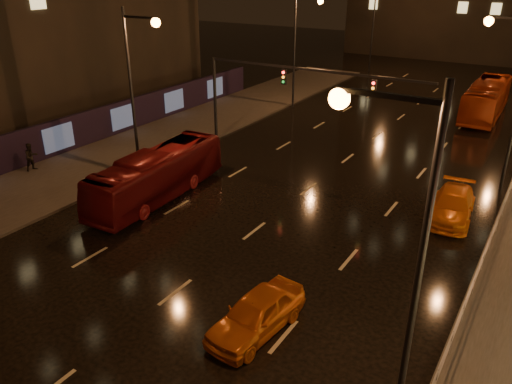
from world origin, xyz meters
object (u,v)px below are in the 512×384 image
Objects in this scene: bus_red at (158,175)px; taxi_near at (257,314)px; taxi_far at (453,206)px; bus_curb at (486,99)px; pedestrian_b at (31,157)px.

taxi_near is at bearing -36.06° from bus_red.
taxi_far is at bearing 79.16° from taxi_near.
bus_curb is 6.18× the size of pedestrian_b.
taxi_near is at bearing -98.71° from pedestrian_b.
bus_curb is 34.28m from taxi_near.
taxi_far is (14.66, 6.13, -0.67)m from bus_red.
bus_curb is 36.32m from pedestrian_b.
pedestrian_b is at bearing 171.38° from taxi_near.
taxi_far is (3.95, 12.86, -0.03)m from taxi_near.
taxi_near is (-2.00, -34.21, -0.79)m from bus_curb.
bus_red is at bearing -75.14° from pedestrian_b.
bus_curb is at bearing 92.91° from taxi_near.
pedestrian_b reaches higher than taxi_far.
bus_red is 2.03× the size of taxi_far.
bus_red is 0.89× the size of bus_curb.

